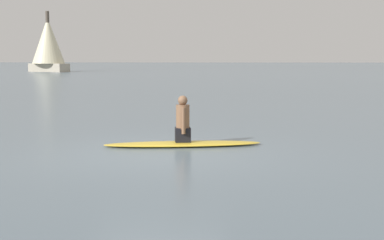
{
  "coord_description": "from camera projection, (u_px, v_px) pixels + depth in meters",
  "views": [
    {
      "loc": [
        -10.36,
        -1.59,
        1.87
      ],
      "look_at": [
        0.65,
        -0.61,
        0.6
      ],
      "focal_mm": 50.7,
      "sensor_mm": 36.0,
      "label": 1
    }
  ],
  "objects": [
    {
      "name": "ground_plane",
      "position": [
        158.0,
        154.0,
        10.61
      ],
      "size": [
        400.0,
        400.0,
        0.0
      ],
      "primitive_type": "plane",
      "color": "slate"
    },
    {
      "name": "surfboard",
      "position": [
        183.0,
        144.0,
        11.54
      ],
      "size": [
        1.31,
        3.43,
        0.09
      ],
      "primitive_type": "ellipsoid",
      "rotation": [
        0.0,
        0.0,
        -1.38
      ],
      "color": "gold",
      "rests_on": "ground"
    },
    {
      "name": "person_paddler",
      "position": [
        183.0,
        121.0,
        11.49
      ],
      "size": [
        0.44,
        0.37,
        0.99
      ],
      "rotation": [
        0.0,
        0.0,
        -1.38
      ],
      "color": "black",
      "rests_on": "surfboard"
    },
    {
      "name": "sailboat_center_horizon",
      "position": [
        48.0,
        43.0,
        71.23
      ],
      "size": [
        5.78,
        6.21,
        7.91
      ],
      "rotation": [
        0.0,
        0.0,
        -2.07
      ],
      "color": "#B2A893",
      "rests_on": "ground"
    }
  ]
}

